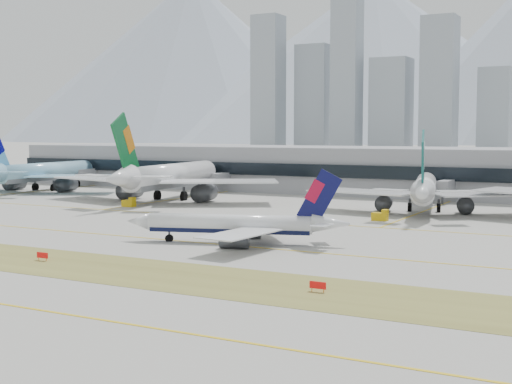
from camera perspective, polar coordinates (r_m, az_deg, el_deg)
The scene contains 11 objects.
ground at distance 135.50m, azimuth -4.50°, elevation -3.68°, with size 3000.00×3000.00×0.00m, color #9D9A93.
taxiing_airliner at distance 128.08m, azimuth -1.47°, elevation -2.66°, with size 40.14×34.14×13.83m.
widebody_korean at distance 254.21m, azimuth -16.75°, elevation 1.46°, with size 63.52×62.49×22.76m.
widebody_eva at distance 210.71m, azimuth -7.02°, elevation 1.17°, with size 70.63×69.79×25.46m.
widebody_cathay at distance 182.96m, azimuth 13.32°, elevation 0.15°, with size 56.90×56.69×20.85m.
terminal at distance 239.27m, azimuth 10.44°, elevation 1.73°, with size 280.00×43.10×15.00m.
hold_sign_left at distance 115.90m, azimuth -16.72°, elevation -4.88°, with size 2.20×0.15×1.35m.
hold_sign_right at distance 89.99m, azimuth 4.96°, elevation -7.45°, with size 2.20×0.15×1.35m.
gse_c at distance 163.60m, azimuth 9.94°, elevation -1.91°, with size 3.55×2.00×2.60m.
gse_b at distance 194.29m, azimuth -10.10°, elevation -0.86°, with size 3.55×2.00×2.60m.
city_skyline at distance 594.72m, azimuth 10.56°, elevation 7.59°, with size 342.00×49.80×140.00m.
Camera 1 is at (72.11, -112.97, 19.93)m, focal length 50.00 mm.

